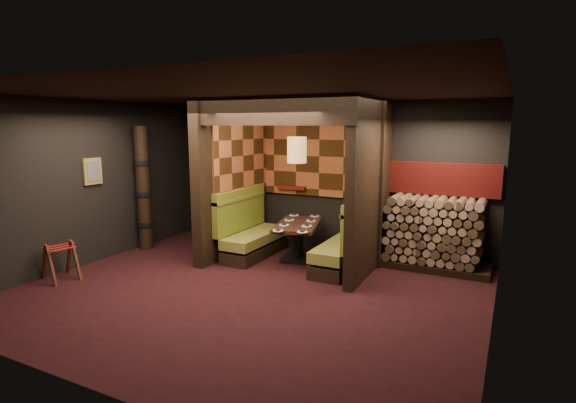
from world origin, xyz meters
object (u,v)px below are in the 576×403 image
Objects in this scene: booth_bench_right at (347,246)px; totem_column at (143,189)px; booth_bench_left at (251,234)px; pendant_lamp at (297,150)px; firewood_stack at (438,234)px; luggage_rack at (60,260)px; dining_table at (298,236)px.

totem_column is at bearing -172.14° from booth_bench_right.
totem_column is at bearing -165.25° from booth_bench_left.
booth_bench_right is at bearing -3.48° from pendant_lamp.
booth_bench_left is 0.67× the size of totem_column.
pendant_lamp is 0.63× the size of firewood_stack.
pendant_lamp is at bearing 41.50° from luggage_rack.
pendant_lamp reaches higher than dining_table.
firewood_stack reaches higher than booth_bench_left.
dining_table is at bearing 42.04° from luggage_rack.
pendant_lamp is at bearing 176.52° from booth_bench_right.
totem_column is (-2.09, -0.55, 0.79)m from booth_bench_left.
pendant_lamp is at bearing 3.62° from booth_bench_left.
firewood_stack is (2.32, 0.59, 0.16)m from dining_table.
luggage_rack is (-1.98, -2.51, -0.08)m from booth_bench_left.
luggage_rack is 6.14m from firewood_stack.
dining_table is 3.17m from totem_column.
totem_column is (-3.98, -0.55, 0.79)m from booth_bench_right.
pendant_lamp is at bearing 11.41° from totem_column.
luggage_rack is at bearing -147.03° from booth_bench_right.
totem_column reaches higher than dining_table.
firewood_stack is (5.33, 1.25, -0.57)m from totem_column.
firewood_stack is at bearing 31.57° from luggage_rack.
dining_table is (-0.97, 0.11, 0.05)m from booth_bench_right.
firewood_stack reaches higher than booth_bench_right.
booth_bench_right is 2.36× the size of luggage_rack.
booth_bench_left is 3.20m from luggage_rack.
pendant_lamp is 2.77m from firewood_stack.
firewood_stack is (1.35, 0.70, 0.21)m from booth_bench_right.
booth_bench_left and booth_bench_right have the same top height.
pendant_lamp is (0.93, 0.06, 1.59)m from booth_bench_left.
booth_bench_right reaches higher than dining_table.
luggage_rack is at bearing -138.50° from pendant_lamp.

